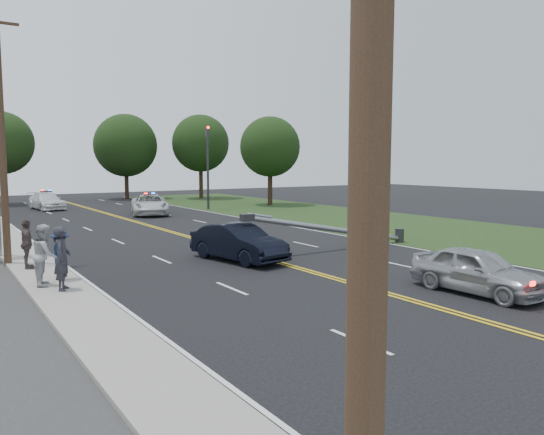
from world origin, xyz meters
TOP-DOWN VIEW (x-y plane):
  - ground at (0.00, 0.00)m, footprint 120.00×120.00m
  - sidewalk at (-8.40, 10.00)m, footprint 1.80×70.00m
  - grass_verge at (13.50, 10.00)m, footprint 12.00×80.00m
  - centerline_yellow at (0.00, 10.00)m, footprint 0.36×80.00m
  - traffic_signal at (8.30, 30.00)m, footprint 0.28×0.41m
  - fallen_streetlight at (4.19, 8.00)m, footprint 9.36×0.44m
  - utility_pole_mid at (-9.20, 12.00)m, footprint 1.60×0.28m
  - tree_6 at (-5.66, 45.06)m, footprint 5.88×5.88m
  - tree_7 at (6.60, 46.55)m, footprint 6.78×6.78m
  - tree_8 at (13.73, 42.78)m, footprint 6.25×6.25m
  - tree_9 at (15.20, 30.98)m, footprint 5.58×5.58m
  - crashed_sedan at (-1.15, 8.07)m, footprint 2.44×4.81m
  - waiting_sedan at (2.35, -0.64)m, footprint 1.86×4.25m
  - emergency_a at (2.53, 28.35)m, footprint 4.10×6.13m
  - emergency_b at (-3.24, 37.44)m, footprint 2.66×5.13m
  - bystander_a at (-8.33, 6.25)m, footprint 0.71×0.84m
  - bystander_b at (-8.65, 7.27)m, footprint 0.97×1.11m
  - bystander_c at (-8.08, 7.81)m, footprint 0.68×1.12m
  - bystander_d at (-8.73, 10.39)m, footprint 0.57×1.13m

SIDE VIEW (x-z plane):
  - ground at x=0.00m, z-range 0.00..0.00m
  - grass_verge at x=13.50m, z-range 0.00..0.01m
  - centerline_yellow at x=0.00m, z-range 0.01..0.01m
  - sidewalk at x=-8.40m, z-range 0.00..0.12m
  - emergency_b at x=-3.24m, z-range 0.00..1.42m
  - waiting_sedan at x=2.35m, z-range 0.00..1.43m
  - crashed_sedan at x=-1.15m, z-range 0.00..1.51m
  - emergency_a at x=2.53m, z-range 0.00..1.56m
  - fallen_streetlight at x=4.19m, z-range -0.04..1.88m
  - bystander_c at x=-8.08m, z-range 0.12..1.81m
  - bystander_d at x=-8.73m, z-range 0.12..1.97m
  - bystander_b at x=-8.65m, z-range 0.12..2.07m
  - bystander_a at x=-8.33m, z-range 0.12..2.08m
  - traffic_signal at x=8.30m, z-range 0.68..7.73m
  - utility_pole_mid at x=-9.20m, z-range 0.08..10.08m
  - tree_9 at x=15.20m, z-range 1.31..9.53m
  - tree_6 at x=-5.66m, z-range 1.42..10.17m
  - tree_7 at x=6.60m, z-range 1.20..10.39m
  - tree_8 at x=13.73m, z-range 1.46..10.65m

